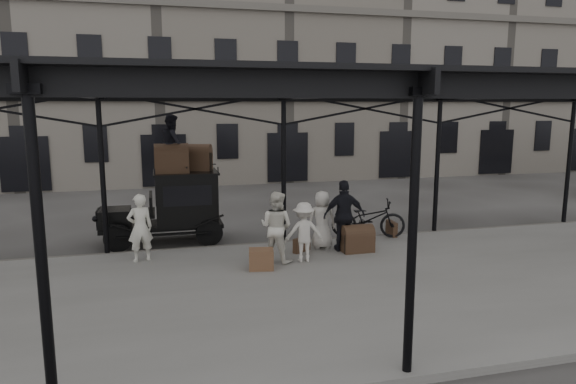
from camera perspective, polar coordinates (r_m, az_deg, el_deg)
name	(u,v)px	position (r m, az deg, el deg)	size (l,w,h in m)	color
ground	(302,266)	(13.57, 1.59, -8.21)	(120.00, 120.00, 0.00)	#383533
platform	(327,290)	(11.74, 4.34, -10.76)	(28.00, 8.00, 0.15)	slate
canopy	(325,84)	(11.27, 4.18, 11.84)	(22.50, 9.00, 4.74)	black
building_frontage	(216,54)	(30.74, -7.98, 14.89)	(64.00, 8.00, 14.00)	slate
taxi	(176,203)	(15.96, -12.35, -1.25)	(3.65, 1.55, 2.18)	black
porter_left	(140,228)	(13.78, -16.12, -3.83)	(0.65, 0.42, 1.78)	silver
porter_midleft	(276,227)	(13.22, -1.31, -3.88)	(0.89, 0.70, 1.84)	silver
porter_centre	(322,220)	(14.50, 3.79, -3.08)	(0.80, 0.52, 1.64)	beige
porter_official	(344,216)	(14.26, 6.27, -2.63)	(1.16, 0.48, 1.98)	black
porter_right	(304,232)	(13.26, 1.77, -4.47)	(1.00, 0.58, 1.55)	beige
bicycle	(368,218)	(15.87, 8.91, -2.92)	(0.78, 2.23, 1.17)	black
porter_roof	(173,143)	(15.62, -12.70, 5.29)	(0.83, 0.65, 1.71)	black
steamer_trunk_roof_near	(172,161)	(15.51, -12.79, 3.42)	(0.98, 0.60, 0.72)	#42311F
steamer_trunk_roof_far	(196,159)	(16.00, -10.15, 3.60)	(0.91, 0.56, 0.67)	#42311F
steamer_trunk_platform	(357,240)	(14.37, 7.69, -5.34)	(0.86, 0.53, 0.63)	#42311F
wicker_hamper	(261,259)	(12.79, -2.99, -7.46)	(0.60, 0.45, 0.50)	brown
suitcase_upright	(392,228)	(16.28, 11.43, -3.99)	(0.15, 0.60, 0.45)	#42311F
suitcase_flat	(302,245)	(14.25, 1.53, -5.86)	(0.60, 0.15, 0.40)	#42311F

